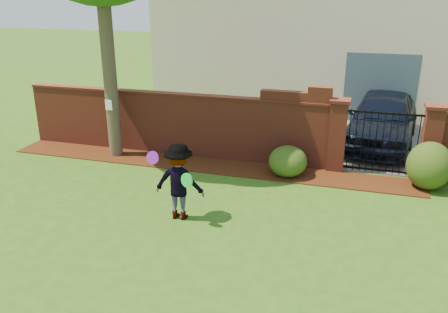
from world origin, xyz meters
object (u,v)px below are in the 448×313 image
(car, at_px, (382,121))
(man, at_px, (178,182))
(frisbee_purple, at_px, (153,158))
(frisbee_green, at_px, (187,180))

(car, relative_size, man, 2.92)
(car, bearing_deg, frisbee_purple, -119.50)
(man, distance_m, frisbee_green, 0.43)
(car, height_order, frisbee_green, car)
(car, xyz_separation_m, frisbee_green, (-3.73, -6.19, 0.19))
(car, relative_size, frisbee_green, 16.32)
(man, xyz_separation_m, frisbee_green, (0.28, -0.26, 0.18))
(car, xyz_separation_m, man, (-4.01, -5.93, 0.00))
(frisbee_green, bearing_deg, car, 58.94)
(car, height_order, frisbee_purple, car)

